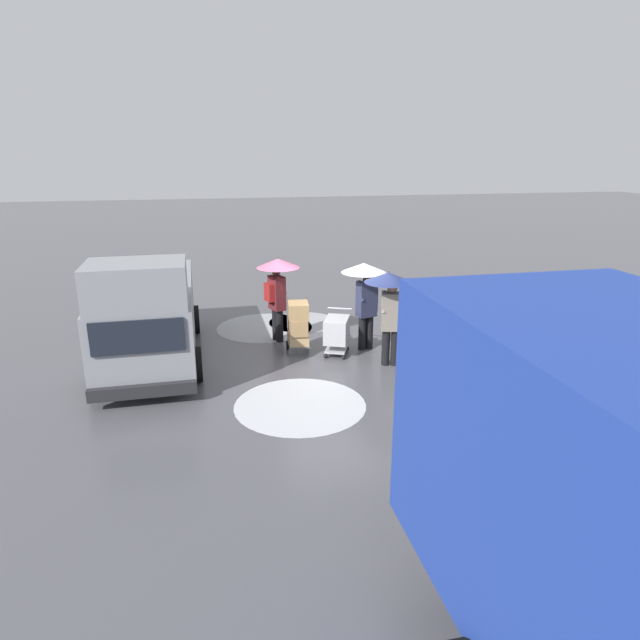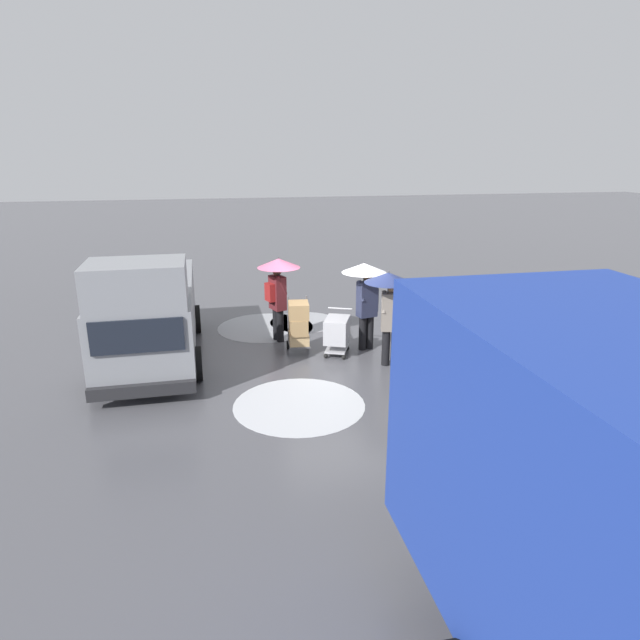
% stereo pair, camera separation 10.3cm
% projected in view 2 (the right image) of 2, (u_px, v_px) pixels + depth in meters
% --- Properties ---
extents(ground_plane, '(90.00, 90.00, 0.00)m').
position_uv_depth(ground_plane, '(337.00, 358.00, 12.60)').
color(ground_plane, '#4C4C51').
extents(slush_patch_near_cluster, '(2.58, 2.58, 0.01)m').
position_uv_depth(slush_patch_near_cluster, '(266.00, 327.00, 14.79)').
color(slush_patch_near_cluster, '#999BA0').
rests_on(slush_patch_near_cluster, ground).
extents(slush_patch_under_van, '(1.93, 1.93, 0.01)m').
position_uv_depth(slush_patch_under_van, '(305.00, 322.00, 15.23)').
color(slush_patch_under_van, '#999BA0').
rests_on(slush_patch_under_van, ground).
extents(slush_patch_mid_street, '(2.49, 2.49, 0.01)m').
position_uv_depth(slush_patch_mid_street, '(299.00, 405.00, 10.27)').
color(slush_patch_mid_street, silver).
rests_on(slush_patch_mid_street, ground).
extents(cargo_van_parked_right, '(2.26, 5.37, 2.60)m').
position_uv_depth(cargo_van_parked_right, '(148.00, 311.00, 12.11)').
color(cargo_van_parked_right, gray).
rests_on(cargo_van_parked_right, ground).
extents(shopping_cart_vendor, '(0.82, 0.97, 1.02)m').
position_uv_depth(shopping_cart_vendor, '(337.00, 331.00, 12.68)').
color(shopping_cart_vendor, '#B2B2B7').
rests_on(shopping_cart_vendor, ground).
extents(hand_dolly_boxes, '(0.55, 0.73, 1.32)m').
position_uv_depth(hand_dolly_boxes, '(299.00, 324.00, 12.73)').
color(hand_dolly_boxes, '#515156').
rests_on(hand_dolly_boxes, ground).
extents(pedestrian_pink_side, '(1.04, 1.04, 2.15)m').
position_uv_depth(pedestrian_pink_side, '(390.00, 297.00, 11.74)').
color(pedestrian_pink_side, black).
rests_on(pedestrian_pink_side, ground).
extents(pedestrian_black_side, '(1.04, 1.04, 2.15)m').
position_uv_depth(pedestrian_black_side, '(365.00, 285.00, 12.70)').
color(pedestrian_black_side, black).
rests_on(pedestrian_black_side, ground).
extents(pedestrian_white_side, '(1.04, 1.04, 2.15)m').
position_uv_depth(pedestrian_white_side, '(278.00, 280.00, 13.26)').
color(pedestrian_white_side, black).
rests_on(pedestrian_white_side, ground).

